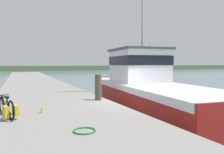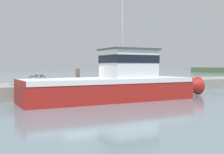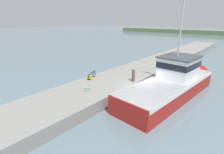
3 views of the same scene
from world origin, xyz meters
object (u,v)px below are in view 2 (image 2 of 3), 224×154
(mooring_post, at_px, (78,77))
(water_bottle_by_bike, at_px, (44,82))
(fishing_boat_main, at_px, (118,82))
(bicycle_touring, at_px, (36,79))

(mooring_post, height_order, water_bottle_by_bike, mooring_post)
(fishing_boat_main, relative_size, mooring_post, 11.96)
(fishing_boat_main, relative_size, water_bottle_by_bike, 77.15)
(bicycle_touring, bearing_deg, mooring_post, 12.05)
(bicycle_touring, xyz_separation_m, mooring_post, (3.81, 2.13, 0.30))
(fishing_boat_main, distance_m, bicycle_touring, 8.11)
(mooring_post, distance_m, water_bottle_by_bike, 3.30)
(water_bottle_by_bike, bearing_deg, mooring_post, 32.83)
(fishing_boat_main, height_order, bicycle_touring, fishing_boat_main)
(mooring_post, bearing_deg, water_bottle_by_bike, -147.17)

